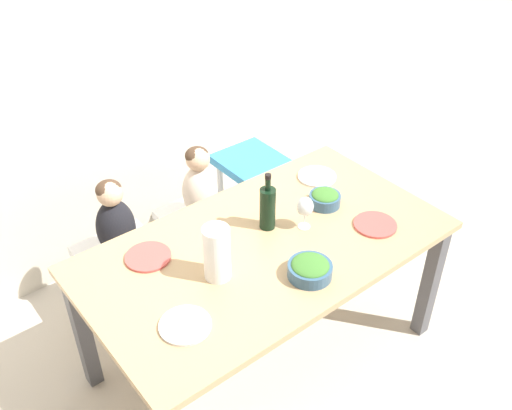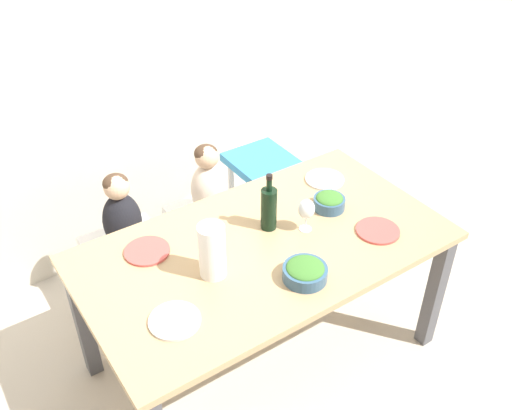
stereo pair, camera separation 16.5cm
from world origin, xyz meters
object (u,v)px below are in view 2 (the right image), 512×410
object	(u,v)px
wine_glass_near	(306,210)
dinner_plate_back_left	(147,251)
salad_bowl_small	(329,201)
chair_far_left	(128,255)
salad_bowl_large	(305,271)
paper_towel_roll	(212,251)
chair_right_highchair	(261,179)
person_child_left	(121,213)
person_child_center	(208,182)
wine_bottle	(269,208)
dinner_plate_front_left	(175,321)
dinner_plate_front_right	(378,231)
dinner_plate_back_right	(325,179)
chair_far_center	(211,222)

from	to	relation	value
wine_glass_near	dinner_plate_back_left	size ratio (longest dim) A/B	0.82
salad_bowl_small	dinner_plate_back_left	xyz separation A→B (m)	(-0.90, 0.20, -0.03)
chair_far_left	salad_bowl_large	xyz separation A→B (m)	(0.42, -1.00, 0.42)
paper_towel_roll	chair_far_left	bearing A→B (deg)	98.90
chair_right_highchair	person_child_left	distance (m)	0.89
chair_right_highchair	salad_bowl_small	xyz separation A→B (m)	(-0.05, -0.66, 0.25)
person_child_center	wine_bottle	distance (m)	0.66
chair_far_left	wine_bottle	bearing A→B (deg)	-51.15
paper_towel_roll	dinner_plate_front_left	bearing A→B (deg)	-149.97
wine_bottle	salad_bowl_large	distance (m)	0.39
wine_bottle	dinner_plate_back_left	distance (m)	0.59
salad_bowl_large	person_child_center	bearing A→B (deg)	84.40
salad_bowl_small	paper_towel_roll	bearing A→B (deg)	-172.89
person_child_left	salad_bowl_large	xyz separation A→B (m)	(0.42, -1.00, 0.13)
wine_glass_near	person_child_center	bearing A→B (deg)	98.72
paper_towel_roll	person_child_center	bearing A→B (deg)	61.72
salad_bowl_large	dinner_plate_front_right	size ratio (longest dim) A/B	0.93
wine_glass_near	dinner_plate_back_right	distance (m)	0.45
chair_far_center	person_child_center	xyz separation A→B (m)	(0.00, 0.00, 0.29)
person_child_left	person_child_center	distance (m)	0.52
salad_bowl_small	chair_far_center	bearing A→B (deg)	115.41
person_child_center	paper_towel_roll	bearing A→B (deg)	-118.28
paper_towel_roll	dinner_plate_front_right	xyz separation A→B (m)	(0.79, -0.19, -0.12)
wine_glass_near	chair_far_center	bearing A→B (deg)	98.73
wine_bottle	dinner_plate_back_left	bearing A→B (deg)	164.30
wine_bottle	dinner_plate_back_right	distance (m)	0.52
person_child_center	wine_bottle	bearing A→B (deg)	-92.10
salad_bowl_large	chair_far_center	bearing A→B (deg)	84.40
chair_right_highchair	wine_bottle	bearing A→B (deg)	-121.81
chair_right_highchair	salad_bowl_large	xyz separation A→B (m)	(-0.46, -1.00, 0.25)
person_child_center	dinner_plate_back_right	bearing A→B (deg)	-45.01
salad_bowl_large	person_child_left	bearing A→B (deg)	113.09
dinner_plate_front_right	salad_bowl_small	bearing A→B (deg)	104.27
salad_bowl_large	dinner_plate_back_left	xyz separation A→B (m)	(-0.48, 0.53, -0.03)
paper_towel_roll	dinner_plate_back_left	xyz separation A→B (m)	(-0.18, 0.29, -0.12)
salad_bowl_small	dinner_plate_front_right	bearing A→B (deg)	-75.73
chair_right_highchair	person_child_center	bearing A→B (deg)	179.88
person_child_left	paper_towel_roll	world-z (taller)	paper_towel_roll
chair_far_center	person_child_left	world-z (taller)	person_child_left
salad_bowl_large	dinner_plate_front_right	bearing A→B (deg)	6.97
salad_bowl_large	dinner_plate_back_left	world-z (taller)	salad_bowl_large
person_child_center	dinner_plate_back_right	size ratio (longest dim) A/B	2.16
person_child_left	dinner_plate_back_left	bearing A→B (deg)	-97.17
chair_right_highchair	chair_far_center	bearing A→B (deg)	180.00
wine_glass_near	dinner_plate_front_left	distance (m)	0.81
wine_bottle	salad_bowl_small	distance (m)	0.35
chair_far_center	dinner_plate_back_right	size ratio (longest dim) A/B	2.22
wine_glass_near	dinner_plate_front_right	bearing A→B (deg)	-37.08
salad_bowl_large	paper_towel_roll	bearing A→B (deg)	141.49
person_child_center	wine_bottle	xyz separation A→B (m)	(-0.02, -0.62, 0.21)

